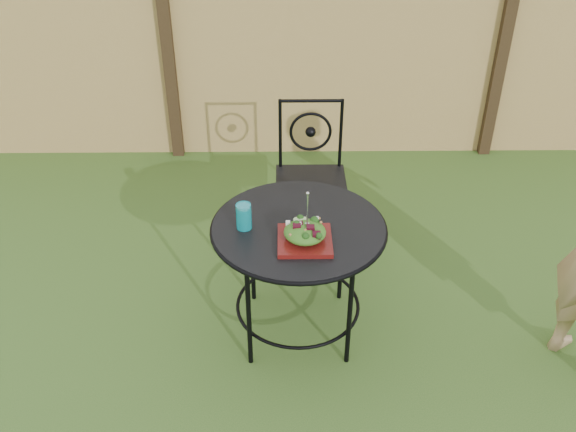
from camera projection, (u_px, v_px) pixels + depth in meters
name	position (u px, v px, depth m)	size (l,w,h in m)	color
ground	(356.00, 331.00, 3.70)	(60.00, 60.00, 0.00)	#294E19
fence	(335.00, 42.00, 4.99)	(8.00, 0.12, 1.90)	#E8C172
patio_table	(298.00, 247.00, 3.40)	(0.92, 0.92, 0.72)	black
patio_chair	(311.00, 172.00, 4.21)	(0.46, 0.46, 0.95)	black
salad_plate	(305.00, 240.00, 3.19)	(0.27, 0.27, 0.02)	#49110A
salad	(305.00, 232.00, 3.16)	(0.21, 0.21, 0.08)	#235614
fork	(307.00, 210.00, 3.09)	(0.01, 0.01, 0.18)	silver
drinking_glass	(244.00, 216.00, 3.27)	(0.08, 0.08, 0.14)	#0D929D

